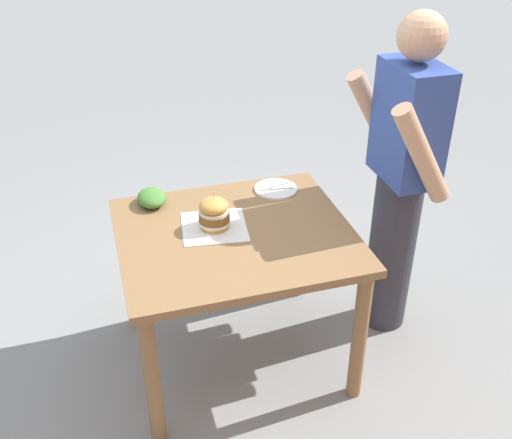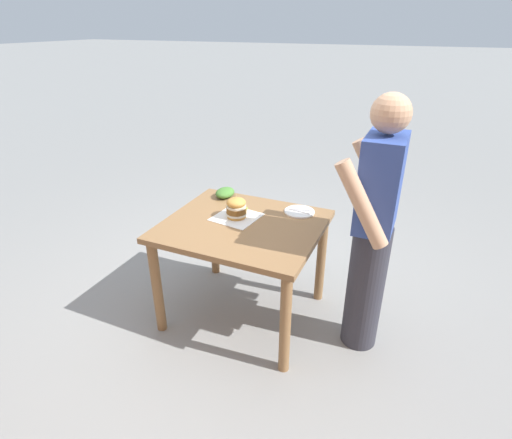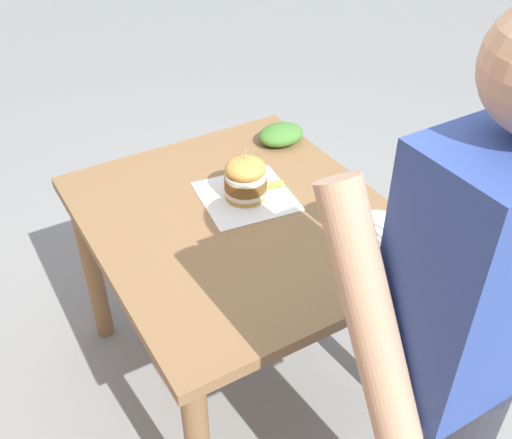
# 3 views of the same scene
# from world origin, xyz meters

# --- Properties ---
(ground_plane) EXTENTS (80.00, 80.00, 0.00)m
(ground_plane) POSITION_xyz_m (0.00, 0.00, 0.00)
(ground_plane) COLOR gray
(patio_table) EXTENTS (0.93, 1.07, 0.77)m
(patio_table) POSITION_xyz_m (0.00, 0.00, 0.65)
(patio_table) COLOR olive
(patio_table) RESTS_ON ground
(serving_paper) EXTENTS (0.33, 0.33, 0.00)m
(serving_paper) POSITION_xyz_m (-0.07, -0.08, 0.77)
(serving_paper) COLOR white
(serving_paper) RESTS_ON patio_table
(sandwich) EXTENTS (0.15, 0.15, 0.18)m
(sandwich) POSITION_xyz_m (-0.07, -0.08, 0.85)
(sandwich) COLOR gold
(sandwich) RESTS_ON serving_paper
(pickle_spear) EXTENTS (0.08, 0.04, 0.02)m
(pickle_spear) POSITION_xyz_m (-0.17, -0.08, 0.79)
(pickle_spear) COLOR #8EA83D
(pickle_spear) RESTS_ON serving_paper
(side_plate_with_forks) EXTENTS (0.22, 0.22, 0.02)m
(side_plate_with_forks) POSITION_xyz_m (-0.33, 0.30, 0.78)
(side_plate_with_forks) COLOR white
(side_plate_with_forks) RESTS_ON patio_table
(side_salad) EXTENTS (0.18, 0.14, 0.07)m
(side_salad) POSITION_xyz_m (-0.36, -0.33, 0.81)
(side_salad) COLOR #477F33
(side_salad) RESTS_ON patio_table
(diner_across_table) EXTENTS (0.55, 0.35, 1.69)m
(diner_across_table) POSITION_xyz_m (-0.06, 0.86, 0.88)
(diner_across_table) COLOR #33333D
(diner_across_table) RESTS_ON ground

